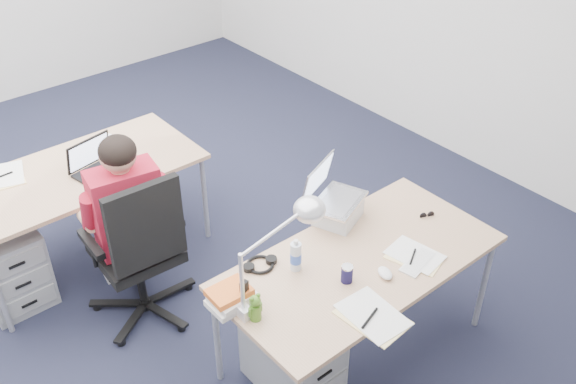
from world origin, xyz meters
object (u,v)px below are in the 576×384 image
Objects in this scene: water_bottle at (296,255)px; dark_laptop at (99,158)px; office_chair at (142,276)px; bear_figurine at (255,307)px; seated_person at (124,218)px; sunglasses at (427,215)px; drawer_pedestal_far at (8,265)px; cordless_phone at (244,294)px; wireless_keyboard at (418,262)px; can_koozie at (347,274)px; headphones at (260,264)px; desk_lamp at (268,261)px; computer_mouse at (385,273)px; book_stack at (231,297)px; silver_laptop at (339,195)px; desk_far at (79,176)px; desk_near at (360,266)px; far_cup at (109,142)px; drawer_pedestal_near at (293,347)px.

dark_laptop is at bearing 103.58° from water_bottle.
bear_figurine is at bearing -81.80° from office_chair.
sunglasses is at bearing -32.69° from seated_person.
drawer_pedestal_far is 3.45× the size of cordless_phone.
wireless_keyboard is 2.67× the size of sunglasses.
can_koozie is at bearing -56.62° from drawer_pedestal_far.
water_bottle is at bearing -33.90° from headphones.
cordless_phone is at bearing 176.59° from desk_lamp.
book_stack reaches higher than computer_mouse.
silver_laptop reaches higher than cordless_phone.
cordless_phone is (0.11, -0.97, 0.50)m from office_chair.
silver_laptop is 0.64m from headphones.
sunglasses reaches higher than desk_far.
silver_laptop reaches higher than desk_near.
desk_lamp is 5.74× the size of far_cup.
desk_far is at bearing 101.95° from drawer_pedestal_near.
drawer_pedestal_near is at bearing 20.63° from desk_lamp.
headphones is at bearing 24.59° from cordless_phone.
silver_laptop reaches higher than wireless_keyboard.
book_stack is at bearing 121.54° from cordless_phone.
headphones reaches higher than drawer_pedestal_near.
silver_laptop is 0.67× the size of desk_lamp.
water_bottle is 0.60× the size of dark_laptop.
can_koozie is at bearing -34.07° from cordless_phone.
desk_lamp reaches higher than water_bottle.
desk_lamp is (-0.59, 0.07, 0.32)m from desk_near.
dark_laptop reaches higher than can_koozie.
computer_mouse is (1.41, -1.97, 0.47)m from drawer_pedestal_far.
computer_mouse is (0.01, -0.18, 0.07)m from desk_near.
desk_lamp is at bearing -74.54° from office_chair.
bear_figurine is 0.99× the size of cordless_phone.
headphones is (0.95, -1.48, 0.47)m from drawer_pedestal_far.
seated_person is at bearing 112.50° from wireless_keyboard.
can_koozie is 0.29m from water_bottle.
desk_lamp is at bearing -70.93° from seated_person.
silver_laptop reaches higher than sunglasses.
dark_laptop is at bearing 100.17° from silver_laptop.
can_koozie reaches higher than far_cup.
wireless_keyboard is at bearing -22.36° from book_stack.
desk_far is 1.73m from cordless_phone.
book_stack is (-0.29, -0.14, 0.03)m from headphones.
cordless_phone is at bearing -76.06° from seated_person.
drawer_pedestal_near and drawer_pedestal_far have the same top height.
wireless_keyboard reaches higher than desk_near.
bear_figurine is at bearing -68.63° from drawer_pedestal_far.
office_chair is 10.77× the size of can_koozie.
office_chair reaches higher than desk_near.
silver_laptop is at bearing -34.89° from seated_person.
book_stack is at bearing 169.03° from silver_laptop.
silver_laptop is (0.96, -1.50, 0.23)m from desk_far.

